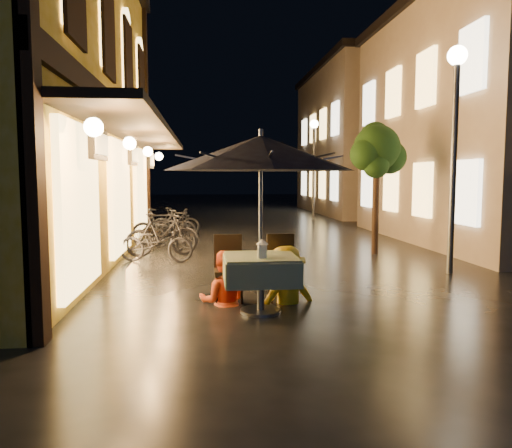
{
  "coord_description": "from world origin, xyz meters",
  "views": [
    {
      "loc": [
        -1.64,
        -6.94,
        1.84
      ],
      "look_at": [
        -0.89,
        0.25,
        1.15
      ],
      "focal_mm": 35.0,
      "sensor_mm": 36.0,
      "label": 1
    }
  ],
  "objects": [
    {
      "name": "ground",
      "position": [
        0.0,
        0.0,
        0.0
      ],
      "size": [
        90.0,
        90.0,
        0.0
      ],
      "primitive_type": "plane",
      "color": "black",
      "rests_on": "ground"
    },
    {
      "name": "west_building",
      "position": [
        -5.72,
        4.0,
        3.71
      ],
      "size": [
        5.9,
        11.4,
        7.4
      ],
      "color": "gold",
      "rests_on": "ground"
    },
    {
      "name": "east_building_far",
      "position": [
        7.49,
        18.0,
        3.66
      ],
      "size": [
        7.3,
        10.3,
        7.3
      ],
      "color": "tan",
      "rests_on": "ground"
    },
    {
      "name": "street_tree",
      "position": [
        2.41,
        4.51,
        2.42
      ],
      "size": [
        1.43,
        1.2,
        3.15
      ],
      "color": "black",
      "rests_on": "ground"
    },
    {
      "name": "streetlamp_near",
      "position": [
        3.0,
        2.0,
        2.92
      ],
      "size": [
        0.36,
        0.36,
        4.23
      ],
      "color": "#59595E",
      "rests_on": "ground"
    },
    {
      "name": "streetlamp_far",
      "position": [
        3.0,
        14.0,
        2.92
      ],
      "size": [
        0.36,
        0.36,
        4.23
      ],
      "color": "#59595E",
      "rests_on": "ground"
    },
    {
      "name": "cafe_table",
      "position": [
        -0.89,
        -0.35,
        0.59
      ],
      "size": [
        0.99,
        0.99,
        0.78
      ],
      "color": "#59595E",
      "rests_on": "ground"
    },
    {
      "name": "patio_umbrella",
      "position": [
        -0.89,
        -0.35,
        2.15
      ],
      "size": [
        2.56,
        2.56,
        2.46
      ],
      "color": "#59595E",
      "rests_on": "ground"
    },
    {
      "name": "cafe_chair_left",
      "position": [
        -1.29,
        0.39,
        0.54
      ],
      "size": [
        0.42,
        0.42,
        0.97
      ],
      "color": "black",
      "rests_on": "ground"
    },
    {
      "name": "cafe_chair_right",
      "position": [
        -0.49,
        0.39,
        0.54
      ],
      "size": [
        0.42,
        0.42,
        0.97
      ],
      "color": "black",
      "rests_on": "ground"
    },
    {
      "name": "table_lantern",
      "position": [
        -0.89,
        -0.54,
        0.92
      ],
      "size": [
        0.16,
        0.16,
        0.25
      ],
      "color": "white",
      "rests_on": "cafe_table"
    },
    {
      "name": "person_orange",
      "position": [
        -1.37,
        0.2,
        0.75
      ],
      "size": [
        0.78,
        0.63,
        1.51
      ],
      "primitive_type": "imported",
      "rotation": [
        0.0,
        0.0,
        3.06
      ],
      "color": "#F04C1F",
      "rests_on": "ground"
    },
    {
      "name": "person_yellow",
      "position": [
        -0.46,
        0.18,
        0.81
      ],
      "size": [
        1.16,
        0.84,
        1.62
      ],
      "primitive_type": "imported",
      "rotation": [
        0.0,
        0.0,
        3.4
      ],
      "color": "yellow",
      "rests_on": "ground"
    },
    {
      "name": "bicycle_0",
      "position": [
        -2.68,
        3.87,
        0.42
      ],
      "size": [
        1.68,
        0.84,
        0.84
      ],
      "primitive_type": "imported",
      "rotation": [
        0.0,
        0.0,
        1.39
      ],
      "color": "black",
      "rests_on": "ground"
    },
    {
      "name": "bicycle_1",
      "position": [
        -2.63,
        4.65,
        0.5
      ],
      "size": [
        1.73,
        0.87,
        1.0
      ],
      "primitive_type": "imported",
      "rotation": [
        0.0,
        0.0,
        1.82
      ],
      "color": "black",
      "rests_on": "ground"
    },
    {
      "name": "bicycle_2",
      "position": [
        -2.55,
        5.95,
        0.43
      ],
      "size": [
        1.72,
        1.12,
        0.86
      ],
      "primitive_type": "imported",
      "rotation": [
        0.0,
        0.0,
        1.2
      ],
      "color": "black",
      "rests_on": "ground"
    },
    {
      "name": "bicycle_3",
      "position": [
        -2.81,
        6.63,
        0.49
      ],
      "size": [
        1.7,
        1.06,
        0.99
      ],
      "primitive_type": "imported",
      "rotation": [
        0.0,
        0.0,
        1.96
      ],
      "color": "black",
      "rests_on": "ground"
    },
    {
      "name": "bicycle_4",
      "position": [
        -2.65,
        8.03,
        0.4
      ],
      "size": [
        1.62,
        0.86,
        0.81
      ],
      "primitive_type": "imported",
      "rotation": [
        0.0,
        0.0,
        1.35
      ],
      "color": "black",
      "rests_on": "ground"
    },
    {
      "name": "bicycle_5",
      "position": [
        -2.53,
        8.65,
        0.44
      ],
      "size": [
        1.5,
        0.51,
        0.88
      ],
      "primitive_type": "imported",
      "rotation": [
        0.0,
        0.0,
        1.5
      ],
      "color": "black",
      "rests_on": "ground"
    }
  ]
}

